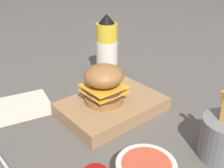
% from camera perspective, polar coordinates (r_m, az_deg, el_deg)
% --- Properties ---
extents(ground_plane, '(6.00, 6.00, 0.00)m').
position_cam_1_polar(ground_plane, '(0.70, -3.94, -7.20)').
color(ground_plane, '#5B5651').
extents(serving_board, '(0.27, 0.19, 0.03)m').
position_cam_1_polar(serving_board, '(0.71, 0.00, -4.88)').
color(serving_board, '#A37A51').
rests_on(serving_board, ground_plane).
extents(burger, '(0.10, 0.10, 0.10)m').
position_cam_1_polar(burger, '(0.68, -1.91, 0.09)').
color(burger, '#9E6638').
rests_on(burger, serving_board).
extents(ketchup_bottle, '(0.07, 0.07, 0.22)m').
position_cam_1_polar(ketchup_bottle, '(0.89, -1.13, 7.50)').
color(ketchup_bottle, yellow).
rests_on(ketchup_bottle, ground_plane).
extents(parchment_square, '(0.19, 0.19, 0.00)m').
position_cam_1_polar(parchment_square, '(0.79, -19.13, -4.60)').
color(parchment_square, beige).
rests_on(parchment_square, ground_plane).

